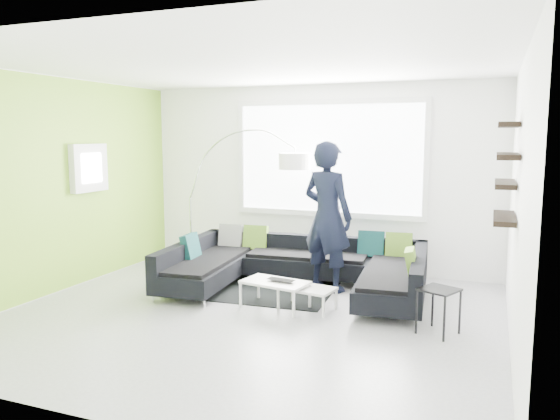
# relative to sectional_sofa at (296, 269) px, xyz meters

# --- Properties ---
(ground) EXTENTS (5.50, 5.50, 0.00)m
(ground) POSITION_rel_sectional_sofa_xyz_m (-0.18, -1.10, -0.31)
(ground) COLOR gray
(ground) RESTS_ON ground
(room_shell) EXTENTS (5.54, 5.04, 2.82)m
(room_shell) POSITION_rel_sectional_sofa_xyz_m (-0.15, -0.89, 1.50)
(room_shell) COLOR white
(room_shell) RESTS_ON ground
(sectional_sofa) EXTENTS (3.43, 2.30, 0.70)m
(sectional_sofa) POSITION_rel_sectional_sofa_xyz_m (0.00, 0.00, 0.00)
(sectional_sofa) COLOR black
(sectional_sofa) RESTS_ON ground
(rug) EXTENTS (2.02, 1.53, 0.01)m
(rug) POSITION_rel_sectional_sofa_xyz_m (-0.50, -0.05, -0.30)
(rug) COLOR black
(rug) RESTS_ON ground
(coffee_table) EXTENTS (1.08, 0.73, 0.33)m
(coffee_table) POSITION_rel_sectional_sofa_xyz_m (0.17, -0.66, -0.15)
(coffee_table) COLOR white
(coffee_table) RESTS_ON ground
(arc_lamp) EXTENTS (2.02, 0.70, 2.14)m
(arc_lamp) POSITION_rel_sectional_sofa_xyz_m (-2.08, 0.85, 0.76)
(arc_lamp) COLOR silver
(arc_lamp) RESTS_ON ground
(side_table) EXTENTS (0.47, 0.47, 0.48)m
(side_table) POSITION_rel_sectional_sofa_xyz_m (1.88, -0.89, -0.07)
(side_table) COLOR black
(side_table) RESTS_ON ground
(person) EXTENTS (1.00, 0.91, 1.97)m
(person) POSITION_rel_sectional_sofa_xyz_m (0.33, 0.28, 0.68)
(person) COLOR black
(person) RESTS_ON ground
(laptop) EXTENTS (0.39, 0.31, 0.03)m
(laptop) POSITION_rel_sectional_sofa_xyz_m (0.04, -0.73, 0.03)
(laptop) COLOR black
(laptop) RESTS_ON coffee_table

